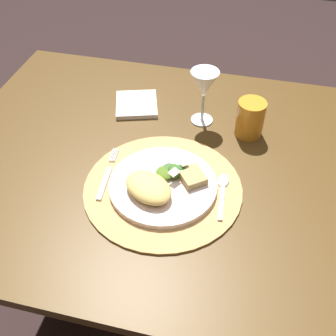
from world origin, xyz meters
TOP-DOWN VIEW (x-y plane):
  - ground_plane at (0.00, 0.00)m, footprint 6.00×6.00m
  - dining_table at (0.00, 0.00)m, footprint 1.31×0.87m
  - placemat at (-0.08, -0.10)m, footprint 0.36×0.36m
  - dinner_plate at (-0.08, -0.10)m, footprint 0.25×0.25m
  - pasta_serving at (-0.10, -0.13)m, footprint 0.14×0.13m
  - salad_greens at (-0.06, -0.06)m, footprint 0.08×0.07m
  - bread_piece at (-0.01, -0.07)m, footprint 0.08×0.08m
  - fork at (-0.21, -0.09)m, footprint 0.03×0.17m
  - spoon at (0.06, -0.07)m, footprint 0.03×0.14m
  - napkin at (-0.23, 0.20)m, footprint 0.15×0.15m
  - wine_glass at (-0.04, 0.18)m, footprint 0.07×0.07m
  - amber_tumbler at (0.09, 0.15)m, footprint 0.07×0.07m

SIDE VIEW (x-z plane):
  - ground_plane at x=0.00m, z-range 0.00..0.00m
  - dining_table at x=0.00m, z-range 0.25..0.98m
  - placemat at x=-0.08m, z-range 0.72..0.73m
  - napkin at x=-0.23m, z-range 0.72..0.74m
  - spoon at x=0.06m, z-range 0.73..0.74m
  - fork at x=-0.21m, z-range 0.73..0.73m
  - dinner_plate at x=-0.08m, z-range 0.73..0.74m
  - bread_piece at x=-0.01m, z-range 0.74..0.76m
  - salad_greens at x=-0.06m, z-range 0.74..0.77m
  - pasta_serving at x=-0.10m, z-range 0.74..0.78m
  - amber_tumbler at x=0.09m, z-range 0.72..0.82m
  - wine_glass at x=-0.04m, z-range 0.76..0.91m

